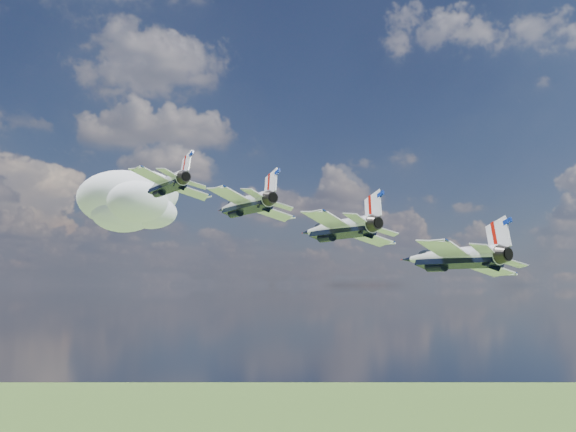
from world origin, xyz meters
name	(u,v)px	position (x,y,z in m)	size (l,w,h in m)	color
cloud_far	(126,203)	(7.58, 198.55, 184.16)	(57.84, 45.44, 22.72)	white
jet_0	(165,185)	(-7.71, 11.21, 163.05)	(9.61, 14.23, 4.25)	silver
jet_1	(244,205)	(-0.28, 1.99, 159.78)	(9.61, 14.23, 4.25)	white
jet_2	(337,228)	(7.16, -7.22, 156.51)	(9.61, 14.23, 4.25)	white
jet_3	(449,257)	(14.59, -16.44, 153.23)	(9.61, 14.23, 4.25)	white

